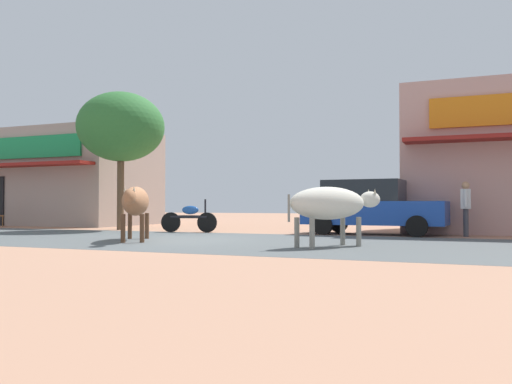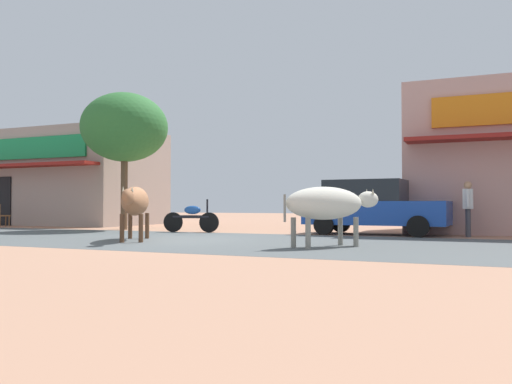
{
  "view_description": "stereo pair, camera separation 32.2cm",
  "coord_description": "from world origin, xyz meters",
  "px_view_note": "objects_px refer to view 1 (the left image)",
  "views": [
    {
      "loc": [
        6.97,
        -11.82,
        0.9
      ],
      "look_at": [
        1.55,
        1.49,
        1.24
      ],
      "focal_mm": 37.19,
      "sensor_mm": 36.0,
      "label": 1
    },
    {
      "loc": [
        7.26,
        -11.69,
        0.9
      ],
      "look_at": [
        1.55,
        1.49,
        1.24
      ],
      "focal_mm": 37.19,
      "sensor_mm": 36.0,
      "label": 2
    }
  ],
  "objects_px": {
    "parked_motorcycle": "(190,218)",
    "cow_far_dark": "(330,204)",
    "roadside_tree": "(121,127)",
    "cow_near_brown": "(136,202)",
    "parked_hatchback_car": "(371,206)",
    "pedestrian_by_shop": "(466,205)"
  },
  "relations": [
    {
      "from": "cow_near_brown",
      "to": "pedestrian_by_shop",
      "type": "height_order",
      "value": "pedestrian_by_shop"
    },
    {
      "from": "cow_near_brown",
      "to": "pedestrian_by_shop",
      "type": "bearing_deg",
      "value": 33.16
    },
    {
      "from": "roadside_tree",
      "to": "parked_hatchback_car",
      "type": "bearing_deg",
      "value": 2.53
    },
    {
      "from": "roadside_tree",
      "to": "parked_motorcycle",
      "type": "distance_m",
      "value": 4.54
    },
    {
      "from": "roadside_tree",
      "to": "cow_far_dark",
      "type": "relative_size",
      "value": 2.13
    },
    {
      "from": "parked_hatchback_car",
      "to": "cow_near_brown",
      "type": "relative_size",
      "value": 1.61
    },
    {
      "from": "parked_hatchback_car",
      "to": "cow_far_dark",
      "type": "bearing_deg",
      "value": -89.71
    },
    {
      "from": "parked_hatchback_car",
      "to": "parked_motorcycle",
      "type": "xyz_separation_m",
      "value": [
        -5.68,
        -1.0,
        -0.37
      ]
    },
    {
      "from": "parked_hatchback_car",
      "to": "parked_motorcycle",
      "type": "height_order",
      "value": "parked_hatchback_car"
    },
    {
      "from": "parked_motorcycle",
      "to": "cow_far_dark",
      "type": "height_order",
      "value": "cow_far_dark"
    },
    {
      "from": "roadside_tree",
      "to": "pedestrian_by_shop",
      "type": "relative_size",
      "value": 3.19
    },
    {
      "from": "parked_hatchback_car",
      "to": "cow_far_dark",
      "type": "height_order",
      "value": "parked_hatchback_car"
    },
    {
      "from": "parked_motorcycle",
      "to": "cow_near_brown",
      "type": "height_order",
      "value": "cow_near_brown"
    },
    {
      "from": "roadside_tree",
      "to": "parked_motorcycle",
      "type": "xyz_separation_m",
      "value": [
        3.16,
        -0.61,
        -3.2
      ]
    },
    {
      "from": "parked_motorcycle",
      "to": "cow_near_brown",
      "type": "bearing_deg",
      "value": -79.55
    },
    {
      "from": "parked_motorcycle",
      "to": "cow_far_dark",
      "type": "distance_m",
      "value": 7.04
    },
    {
      "from": "roadside_tree",
      "to": "cow_near_brown",
      "type": "xyz_separation_m",
      "value": [
        3.91,
        -4.67,
        -2.71
      ]
    },
    {
      "from": "parked_hatchback_car",
      "to": "pedestrian_by_shop",
      "type": "height_order",
      "value": "parked_hatchback_car"
    },
    {
      "from": "parked_motorcycle",
      "to": "cow_far_dark",
      "type": "bearing_deg",
      "value": -35.71
    },
    {
      "from": "cow_near_brown",
      "to": "cow_far_dark",
      "type": "distance_m",
      "value": 4.96
    },
    {
      "from": "parked_motorcycle",
      "to": "cow_near_brown",
      "type": "distance_m",
      "value": 4.16
    },
    {
      "from": "roadside_tree",
      "to": "parked_motorcycle",
      "type": "relative_size",
      "value": 2.64
    }
  ]
}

